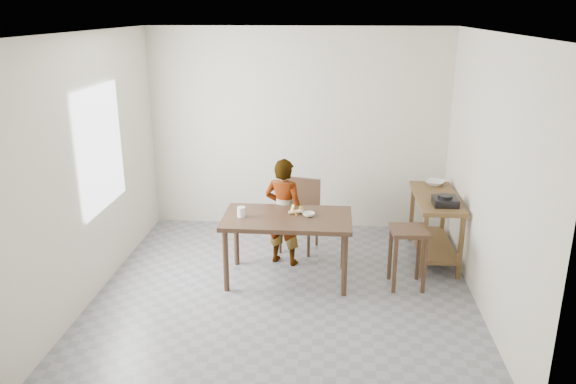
# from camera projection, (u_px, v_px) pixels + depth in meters

# --- Properties ---
(floor) EXTENTS (4.00, 4.00, 0.04)m
(floor) POSITION_uv_depth(u_px,v_px,m) (285.00, 293.00, 6.07)
(floor) COLOR slate
(floor) RESTS_ON ground
(ceiling) EXTENTS (4.00, 4.00, 0.04)m
(ceiling) POSITION_uv_depth(u_px,v_px,m) (284.00, 30.00, 5.21)
(ceiling) COLOR white
(ceiling) RESTS_ON wall_back
(wall_back) EXTENTS (4.00, 0.04, 2.70)m
(wall_back) POSITION_uv_depth(u_px,v_px,m) (298.00, 130.00, 7.55)
(wall_back) COLOR beige
(wall_back) RESTS_ON ground
(wall_front) EXTENTS (4.00, 0.04, 2.70)m
(wall_front) POSITION_uv_depth(u_px,v_px,m) (258.00, 255.00, 3.73)
(wall_front) COLOR beige
(wall_front) RESTS_ON ground
(wall_left) EXTENTS (0.04, 4.00, 2.70)m
(wall_left) POSITION_uv_depth(u_px,v_px,m) (90.00, 167.00, 5.80)
(wall_left) COLOR beige
(wall_left) RESTS_ON ground
(wall_right) EXTENTS (0.04, 4.00, 2.70)m
(wall_right) POSITION_uv_depth(u_px,v_px,m) (490.00, 176.00, 5.48)
(wall_right) COLOR beige
(wall_right) RESTS_ON ground
(window_pane) EXTENTS (0.02, 1.10, 1.30)m
(window_pane) POSITION_uv_depth(u_px,v_px,m) (101.00, 148.00, 5.94)
(window_pane) COLOR white
(window_pane) RESTS_ON wall_left
(dining_table) EXTENTS (1.40, 0.80, 0.75)m
(dining_table) POSITION_uv_depth(u_px,v_px,m) (287.00, 248.00, 6.23)
(dining_table) COLOR #3C271A
(dining_table) RESTS_ON floor
(prep_counter) EXTENTS (0.50, 1.20, 0.80)m
(prep_counter) POSITION_uv_depth(u_px,v_px,m) (434.00, 228.00, 6.75)
(prep_counter) COLOR brown
(prep_counter) RESTS_ON floor
(child) EXTENTS (0.54, 0.44, 1.29)m
(child) POSITION_uv_depth(u_px,v_px,m) (284.00, 212.00, 6.56)
(child) COLOR silver
(child) RESTS_ON floor
(dining_chair) EXTENTS (0.52, 0.52, 0.89)m
(dining_chair) POSITION_uv_depth(u_px,v_px,m) (299.00, 216.00, 6.99)
(dining_chair) COLOR #3C271A
(dining_chair) RESTS_ON floor
(stool) EXTENTS (0.41, 0.41, 0.67)m
(stool) POSITION_uv_depth(u_px,v_px,m) (407.00, 258.00, 6.08)
(stool) COLOR #3C271A
(stool) RESTS_ON floor
(glass_tumbler) EXTENTS (0.10, 0.10, 0.11)m
(glass_tumbler) POSITION_uv_depth(u_px,v_px,m) (241.00, 212.00, 6.09)
(glass_tumbler) COLOR white
(glass_tumbler) RESTS_ON dining_table
(small_bowl) EXTENTS (0.15, 0.15, 0.04)m
(small_bowl) POSITION_uv_depth(u_px,v_px,m) (309.00, 214.00, 6.12)
(small_bowl) COLOR silver
(small_bowl) RESTS_ON dining_table
(banana) EXTENTS (0.20, 0.16, 0.06)m
(banana) POSITION_uv_depth(u_px,v_px,m) (296.00, 211.00, 6.18)
(banana) COLOR yellow
(banana) RESTS_ON dining_table
(serving_bowl) EXTENTS (0.31, 0.31, 0.06)m
(serving_bowl) POSITION_uv_depth(u_px,v_px,m) (435.00, 183.00, 7.03)
(serving_bowl) COLOR silver
(serving_bowl) RESTS_ON prep_counter
(gas_burner) EXTENTS (0.27, 0.27, 0.09)m
(gas_burner) POSITION_uv_depth(u_px,v_px,m) (445.00, 201.00, 6.31)
(gas_burner) COLOR black
(gas_burner) RESTS_ON prep_counter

